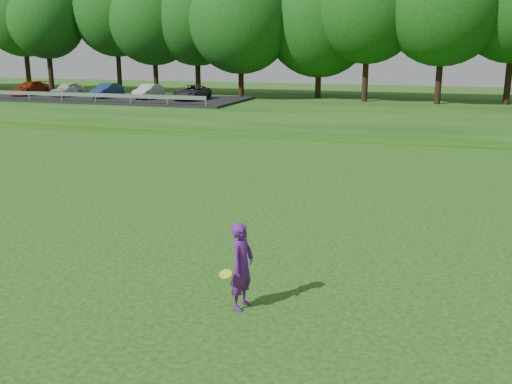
% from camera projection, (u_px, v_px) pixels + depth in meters
% --- Properties ---
extents(ground, '(140.00, 140.00, 0.00)m').
position_uv_depth(ground, '(249.00, 290.00, 12.02)').
color(ground, '#0D4712').
rests_on(ground, ground).
extents(berm, '(130.00, 30.00, 0.60)m').
position_uv_depth(berm, '(391.00, 111.00, 43.32)').
color(berm, '#0D4712').
rests_on(berm, ground).
extents(walking_path, '(130.00, 1.60, 0.04)m').
position_uv_depth(walking_path, '(367.00, 143.00, 30.47)').
color(walking_path, gray).
rests_on(walking_path, ground).
extents(treeline, '(104.00, 7.00, 15.00)m').
position_uv_depth(treeline, '(401.00, 7.00, 45.09)').
color(treeline, '#0F3F0E').
rests_on(treeline, berm).
extents(parking_lot, '(24.00, 9.00, 1.38)m').
position_uv_depth(parking_lot, '(108.00, 95.00, 49.11)').
color(parking_lot, black).
rests_on(parking_lot, berm).
extents(woman, '(0.56, 0.86, 1.74)m').
position_uv_depth(woman, '(242.00, 266.00, 11.02)').
color(woman, '#5B1B7C').
rests_on(woman, ground).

